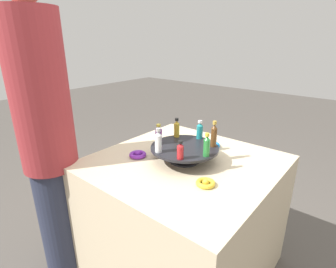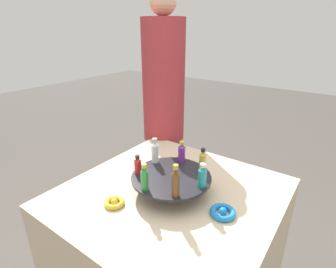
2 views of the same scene
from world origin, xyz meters
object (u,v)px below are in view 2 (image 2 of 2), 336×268
object	(u,v)px
bottle_red	(138,165)
ribbon_bow_purple	(177,162)
ribbon_bow_blue	(223,212)
bottle_gold	(203,161)
bottle_purple	(182,152)
bottle_clear	(155,151)
bottle_teal	(202,176)
person_figure	(164,119)
ribbon_bow_gold	(114,202)
bottle_brown	(175,182)
bottle_green	(145,178)
display_stand	(171,180)

from	to	relation	value
bottle_red	ribbon_bow_purple	distance (m)	0.32
ribbon_bow_blue	bottle_gold	bearing A→B (deg)	142.12
bottle_gold	bottle_purple	bearing A→B (deg)	169.67
bottle_clear	ribbon_bow_purple	world-z (taller)	bottle_clear
bottle_teal	person_figure	size ratio (longest dim) A/B	0.06
ribbon_bow_gold	person_figure	world-z (taller)	person_figure
ribbon_bow_blue	ribbon_bow_gold	size ratio (longest dim) A/B	1.20
bottle_brown	ribbon_bow_blue	size ratio (longest dim) A/B	1.33
bottle_purple	bottle_clear	bearing A→B (deg)	-138.90
bottle_gold	bottle_purple	distance (m)	0.13
ribbon_bow_purple	person_figure	xyz separation A→B (m)	(-0.33, 0.32, 0.09)
bottle_teal	ribbon_bow_blue	xyz separation A→B (m)	(0.11, -0.02, -0.12)
bottle_red	ribbon_bow_purple	xyz separation A→B (m)	(0.01, 0.30, -0.11)
bottle_gold	bottle_green	size ratio (longest dim) A/B	0.95
bottle_gold	person_figure	distance (m)	0.70
display_stand	bottle_gold	world-z (taller)	bottle_gold
bottle_gold	bottle_purple	world-z (taller)	bottle_gold
bottle_red	ribbon_bow_blue	xyz separation A→B (m)	(0.39, 0.06, -0.11)
bottle_clear	display_stand	bearing A→B (deg)	-23.18
bottle_gold	ribbon_bow_purple	distance (m)	0.27
bottle_gold	person_figure	world-z (taller)	person_figure
display_stand	bottle_green	size ratio (longest dim) A/B	3.06
bottle_clear	bottle_teal	bearing A→B (deg)	-10.33
ribbon_bow_blue	person_figure	world-z (taller)	person_figure
bottle_brown	bottle_red	bearing A→B (deg)	169.67
bottle_green	person_figure	bearing A→B (deg)	121.19
display_stand	bottle_gold	size ratio (longest dim) A/B	3.22
bottle_gold	bottle_clear	bearing A→B (deg)	-164.61
bottle_brown	bottle_teal	bearing A→B (deg)	66.82
ribbon_bow_gold	bottle_red	bearing A→B (deg)	87.51
person_figure	bottle_clear	bearing A→B (deg)	-6.86
bottle_clear	bottle_brown	bearing A→B (deg)	-36.04
ribbon_bow_purple	bottle_green	bearing A→B (deg)	-76.16
ribbon_bow_gold	person_figure	xyz separation A→B (m)	(-0.31, 0.78, 0.09)
bottle_teal	bottle_green	xyz separation A→B (m)	(-0.18, -0.16, 0.01)
bottle_clear	ribbon_bow_gold	distance (m)	0.31
bottle_teal	bottle_brown	xyz separation A→B (m)	(-0.05, -0.12, 0.02)
bottle_green	bottle_brown	xyz separation A→B (m)	(0.13, 0.03, 0.01)
bottle_clear	ribbon_bow_blue	bearing A→B (deg)	-10.02
bottle_red	bottle_gold	bearing A→B (deg)	41.10
ribbon_bow_gold	bottle_brown	bearing A→B (deg)	23.91
bottle_clear	bottle_brown	xyz separation A→B (m)	(0.24, -0.17, 0.01)
bottle_purple	ribbon_bow_gold	size ratio (longest dim) A/B	1.19
bottle_brown	person_figure	xyz separation A→B (m)	(-0.55, 0.67, -0.04)
ribbon_bow_purple	bottle_teal	bearing A→B (deg)	-39.53
bottle_clear	person_figure	world-z (taller)	person_figure
bottle_red	ribbon_bow_purple	world-z (taller)	bottle_red
bottle_gold	bottle_red	size ratio (longest dim) A/B	1.22
bottle_green	ribbon_bow_purple	world-z (taller)	bottle_green
bottle_brown	ribbon_bow_gold	distance (m)	0.30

